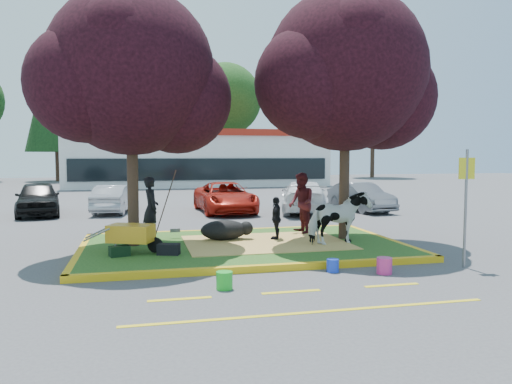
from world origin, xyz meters
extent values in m
plane|color=#424244|center=(0.00, 0.00, 0.00)|extent=(90.00, 90.00, 0.00)
cube|color=#1E4916|center=(0.00, 0.00, 0.07)|extent=(8.00, 5.00, 0.15)
cube|color=gold|center=(0.00, -2.58, 0.07)|extent=(8.30, 0.16, 0.15)
cube|color=gold|center=(0.00, 2.58, 0.07)|extent=(8.30, 0.16, 0.15)
cube|color=gold|center=(-4.08, 0.00, 0.07)|extent=(0.16, 5.30, 0.15)
cube|color=gold|center=(4.08, 0.00, 0.07)|extent=(0.16, 5.30, 0.15)
cube|color=#DCB05A|center=(0.60, 0.00, 0.15)|extent=(4.20, 3.00, 0.01)
cylinder|color=black|center=(-2.80, 0.40, 1.91)|extent=(0.28, 0.28, 3.53)
sphere|color=black|center=(-2.80, 0.40, 4.56)|extent=(4.20, 4.20, 4.20)
sphere|color=black|center=(-1.64, 0.60, 3.93)|extent=(2.86, 2.86, 2.86)
sphere|color=black|center=(-3.85, 0.10, 4.18)|extent=(2.86, 2.86, 2.86)
cylinder|color=black|center=(2.90, 0.20, 2.00)|extent=(0.28, 0.28, 3.70)
sphere|color=black|center=(2.90, 0.20, 4.77)|extent=(4.40, 4.40, 4.40)
sphere|color=black|center=(4.11, 0.40, 4.11)|extent=(2.99, 2.99, 2.99)
sphere|color=black|center=(1.80, -0.10, 4.37)|extent=(2.99, 2.99, 2.99)
cube|color=yellow|center=(-2.00, -4.20, 0.00)|extent=(1.10, 0.12, 0.01)
cube|color=yellow|center=(0.00, -4.20, 0.00)|extent=(1.10, 0.12, 0.01)
cube|color=yellow|center=(2.00, -4.20, 0.00)|extent=(1.10, 0.12, 0.01)
cube|color=yellow|center=(0.00, -5.40, 0.00)|extent=(6.00, 0.10, 0.01)
cube|color=silver|center=(2.00, 28.00, 2.00)|extent=(20.00, 8.00, 4.00)
cube|color=maroon|center=(2.00, 28.00, 4.15)|extent=(20.40, 8.40, 0.50)
cube|color=black|center=(2.00, 23.95, 1.40)|extent=(19.00, 0.10, 1.60)
cylinder|color=black|center=(-10.00, 37.00, 1.96)|extent=(0.44, 0.44, 3.92)
cone|color=black|center=(-10.00, 37.00, 8.68)|extent=(5.60, 5.60, 11.90)
cylinder|color=black|center=(-2.00, 38.50, 1.54)|extent=(0.44, 0.44, 3.08)
sphere|color=#143811|center=(-2.00, 38.50, 6.82)|extent=(6.16, 6.16, 6.16)
cylinder|color=black|center=(6.00, 37.50, 1.82)|extent=(0.44, 0.44, 3.64)
sphere|color=#143811|center=(6.00, 37.50, 8.06)|extent=(7.28, 7.28, 7.28)
cylinder|color=black|center=(14.00, 38.00, 1.75)|extent=(0.44, 0.44, 3.50)
cone|color=black|center=(14.00, 38.00, 7.75)|extent=(5.00, 5.00, 10.62)
cylinder|color=black|center=(22.00, 37.00, 1.61)|extent=(0.44, 0.44, 3.22)
sphere|color=#143811|center=(22.00, 37.00, 7.13)|extent=(6.44, 6.44, 6.44)
imported|color=white|center=(2.38, -0.69, 0.84)|extent=(1.76, 1.11, 1.38)
ellipsoid|color=black|center=(-0.42, 0.65, 0.43)|extent=(1.33, 0.82, 0.55)
imported|color=black|center=(-2.34, 1.26, 1.02)|extent=(0.53, 0.70, 1.73)
imported|color=#451318|center=(2.01, 1.28, 1.05)|extent=(0.72, 0.90, 1.80)
imported|color=black|center=(1.01, 0.41, 0.74)|extent=(0.54, 0.75, 1.18)
cylinder|color=black|center=(-2.29, -0.69, 0.33)|extent=(0.36, 0.21, 0.36)
cylinder|color=slate|center=(-3.21, -0.91, 0.28)|extent=(0.04, 0.04, 0.26)
cylinder|color=slate|center=(-3.21, -0.47, 0.28)|extent=(0.04, 0.04, 0.26)
cube|color=orange|center=(-2.85, -0.69, 0.64)|extent=(1.17, 0.96, 0.40)
cylinder|color=slate|center=(-3.61, -0.91, 0.66)|extent=(0.62, 0.30, 0.34)
cylinder|color=slate|center=(-3.61, -0.47, 0.66)|extent=(0.62, 0.30, 0.34)
cube|color=black|center=(-2.00, -1.03, 0.28)|extent=(0.56, 0.42, 0.26)
cube|color=black|center=(-3.11, -0.94, 0.27)|extent=(0.51, 0.40, 0.24)
cylinder|color=slate|center=(4.30, -3.18, 1.30)|extent=(0.06, 0.06, 2.60)
cube|color=yellow|center=(4.30, -3.18, 2.18)|extent=(0.36, 0.06, 0.47)
cylinder|color=green|center=(-1.14, -3.73, 0.16)|extent=(0.39, 0.39, 0.33)
cylinder|color=#CC2D79|center=(2.30, -3.32, 0.17)|extent=(0.41, 0.41, 0.34)
cylinder|color=blue|center=(1.32, -2.92, 0.14)|extent=(0.34, 0.34, 0.28)
imported|color=black|center=(-6.70, 9.20, 0.69)|extent=(2.24, 4.26, 1.38)
imported|color=#9D9FA5|center=(-3.70, 9.35, 0.59)|extent=(1.79, 3.76, 1.19)
imported|color=#A6190D|center=(0.94, 8.37, 0.65)|extent=(2.33, 4.76, 1.30)
imported|color=white|center=(4.22, 7.54, 0.67)|extent=(3.15, 4.98, 1.35)
imported|color=slate|center=(6.85, 7.52, 0.62)|extent=(1.81, 3.91, 1.24)
camera|label=1|loc=(-2.65, -12.67, 2.48)|focal=35.00mm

